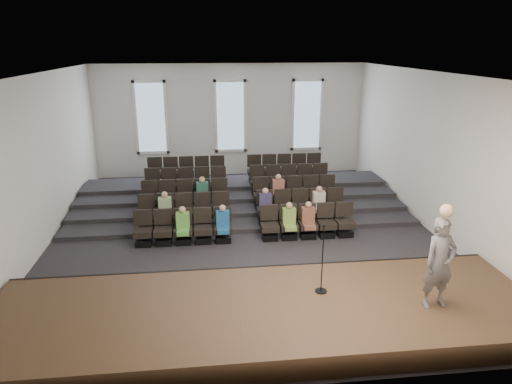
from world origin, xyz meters
TOP-DOWN VIEW (x-y plane):
  - ground at (0.00, 0.00)m, footprint 14.00×14.00m
  - ceiling at (0.00, 0.00)m, footprint 12.00×14.00m
  - wall_back at (0.00, 7.02)m, footprint 12.00×0.04m
  - wall_front at (0.00, -7.02)m, footprint 12.00×0.04m
  - wall_left at (-6.02, 0.00)m, footprint 0.04×14.00m
  - wall_right at (6.02, 0.00)m, footprint 0.04×14.00m
  - stage at (0.00, -5.10)m, footprint 11.80×3.60m
  - stage_lip at (0.00, -3.33)m, footprint 11.80×0.06m
  - risers at (0.00, 3.17)m, footprint 11.80×4.80m
  - seating_rows at (-0.00, 1.54)m, footprint 6.80×4.70m
  - windows at (0.00, 6.95)m, footprint 8.44×0.10m
  - audience at (0.15, 0.22)m, footprint 5.45×2.64m
  - speaker at (3.56, -5.50)m, footprint 0.79×0.58m
  - mic_stand at (1.30, -4.69)m, footprint 0.27×0.27m

SIDE VIEW (x-z plane):
  - ground at x=0.00m, z-range 0.00..0.00m
  - risers at x=0.00m, z-range -0.10..0.50m
  - stage at x=0.00m, z-range 0.00..0.50m
  - stage_lip at x=0.00m, z-range -0.01..0.51m
  - seating_rows at x=0.00m, z-range -0.15..1.52m
  - audience at x=0.15m, z-range 0.25..1.35m
  - mic_stand at x=1.30m, z-range 0.17..1.81m
  - speaker at x=3.56m, z-range 0.50..2.47m
  - wall_back at x=0.00m, z-range 0.00..5.00m
  - wall_front at x=0.00m, z-range 0.00..5.00m
  - wall_left at x=-6.02m, z-range 0.00..5.00m
  - wall_right at x=6.02m, z-range 0.00..5.00m
  - windows at x=0.00m, z-range 1.08..4.32m
  - ceiling at x=0.00m, z-range 5.00..5.02m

